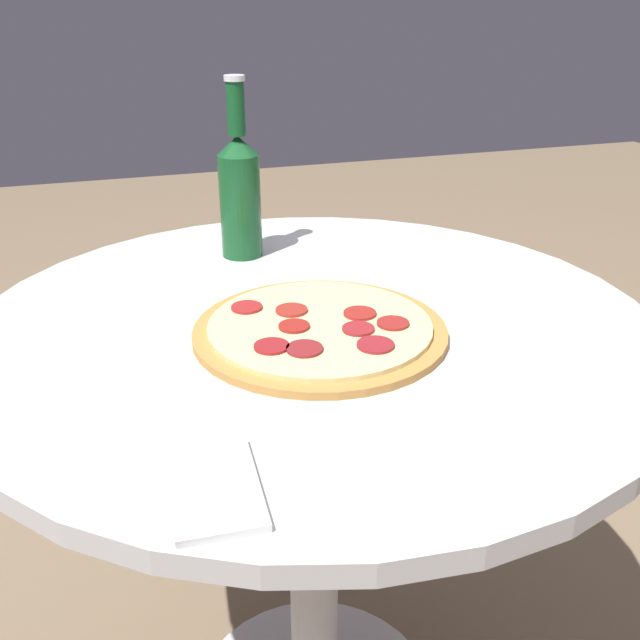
% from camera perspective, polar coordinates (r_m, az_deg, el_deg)
% --- Properties ---
extents(table, '(0.88, 0.88, 0.74)m').
position_cam_1_polar(table, '(1.00, -0.54, -8.08)').
color(table, silver).
rests_on(table, ground_plane).
extents(pizza, '(0.31, 0.31, 0.02)m').
position_cam_1_polar(pizza, '(0.87, 0.01, -0.74)').
color(pizza, '#B77F3D').
rests_on(pizza, table).
extents(beer_bottle, '(0.06, 0.06, 0.27)m').
position_cam_1_polar(beer_bottle, '(1.12, -6.44, 10.25)').
color(beer_bottle, '#144C23').
rests_on(beer_bottle, table).
extents(napkin, '(0.13, 0.08, 0.01)m').
position_cam_1_polar(napkin, '(0.62, -8.44, -13.14)').
color(napkin, white).
rests_on(napkin, table).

